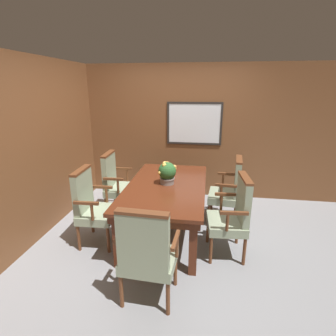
# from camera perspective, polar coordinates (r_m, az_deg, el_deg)

# --- Properties ---
(ground_plane) EXTENTS (14.00, 14.00, 0.00)m
(ground_plane) POSITION_cam_1_polar(r_m,az_deg,el_deg) (3.87, 0.13, -14.64)
(ground_plane) COLOR gray
(wall_back) EXTENTS (7.20, 0.08, 2.45)m
(wall_back) POSITION_cam_1_polar(r_m,az_deg,el_deg) (4.98, 2.98, 7.78)
(wall_back) COLOR brown
(wall_back) RESTS_ON ground_plane
(wall_left) EXTENTS (0.06, 7.20, 2.45)m
(wall_left) POSITION_cam_1_polar(r_m,az_deg,el_deg) (4.06, -26.06, 3.84)
(wall_left) COLOR brown
(wall_left) RESTS_ON ground_plane
(dining_table) EXTENTS (1.08, 1.96, 0.73)m
(dining_table) POSITION_cam_1_polar(r_m,az_deg,el_deg) (3.72, -0.35, -4.96)
(dining_table) COLOR #562614
(dining_table) RESTS_ON ground_plane
(chair_right_far) EXTENTS (0.50, 0.60, 1.04)m
(chair_right_far) POSITION_cam_1_polar(r_m,az_deg,el_deg) (4.13, 13.24, -4.35)
(chair_right_far) COLOR brown
(chair_right_far) RESTS_ON ground_plane
(chair_left_far) EXTENTS (0.48, 0.58, 1.04)m
(chair_left_far) POSITION_cam_1_polar(r_m,az_deg,el_deg) (4.38, -11.22, -2.93)
(chair_left_far) COLOR brown
(chair_left_far) RESTS_ON ground_plane
(chair_head_near) EXTENTS (0.58, 0.48, 1.04)m
(chair_head_near) POSITION_cam_1_polar(r_m,az_deg,el_deg) (2.59, -4.66, -17.93)
(chair_head_near) COLOR brown
(chair_head_near) RESTS_ON ground_plane
(chair_left_near) EXTENTS (0.48, 0.58, 1.04)m
(chair_left_near) POSITION_cam_1_polar(r_m,az_deg,el_deg) (3.65, -16.25, -7.57)
(chair_left_near) COLOR brown
(chair_left_near) RESTS_ON ground_plane
(chair_right_near) EXTENTS (0.50, 0.59, 1.04)m
(chair_right_near) POSITION_cam_1_polar(r_m,az_deg,el_deg) (3.36, 14.03, -9.61)
(chair_right_near) COLOR brown
(chair_right_near) RESTS_ON ground_plane
(potted_plant) EXTENTS (0.25, 0.25, 0.32)m
(potted_plant) POSITION_cam_1_polar(r_m,az_deg,el_deg) (3.67, -0.18, -1.01)
(potted_plant) COLOR gray
(potted_plant) RESTS_ON dining_table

